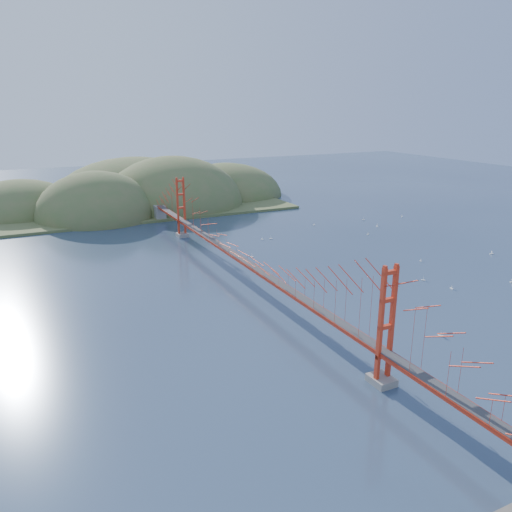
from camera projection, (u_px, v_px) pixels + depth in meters
name	position (u px, v px, depth m)	size (l,w,h in m)	color
ground	(246.00, 284.00, 72.45)	(320.00, 320.00, 0.00)	#283951
bridge	(246.00, 237.00, 70.56)	(2.20, 94.40, 12.00)	gray
far_headlands	(145.00, 202.00, 132.29)	(84.00, 58.00, 25.00)	brown
sailboat_2	(512.00, 281.00, 73.03)	(0.66, 0.61, 0.75)	white
sailboat_6	(423.00, 280.00, 73.75)	(0.65, 0.65, 0.68)	white
sailboat_10	(441.00, 335.00, 56.08)	(0.69, 0.69, 0.74)	white
sailboat_8	(314.00, 225.00, 107.45)	(0.55, 0.50, 0.62)	white
sailboat_3	(252.00, 257.00, 84.90)	(0.64, 0.58, 0.73)	white
sailboat_11	(492.00, 253.00, 86.76)	(0.64, 0.63, 0.72)	white
sailboat_0	(452.00, 288.00, 70.44)	(0.51, 0.58, 0.66)	white
sailboat_12	(271.00, 238.00, 96.47)	(0.63, 0.63, 0.70)	white
sailboat_16	(262.00, 239.00, 96.11)	(0.58, 0.58, 0.61)	white
sailboat_4	(377.00, 226.00, 106.38)	(0.59, 0.62, 0.70)	white
sailboat_7	(368.00, 234.00, 99.64)	(0.53, 0.45, 0.61)	white
sailboat_5	(421.00, 260.00, 82.82)	(0.40, 0.49, 0.57)	white
sailboat_15	(363.00, 219.00, 112.26)	(0.65, 0.65, 0.70)	white
sailboat_14	(394.00, 284.00, 72.12)	(0.61, 0.64, 0.72)	white
sailboat_9	(402.00, 216.00, 115.08)	(0.69, 0.69, 0.72)	white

